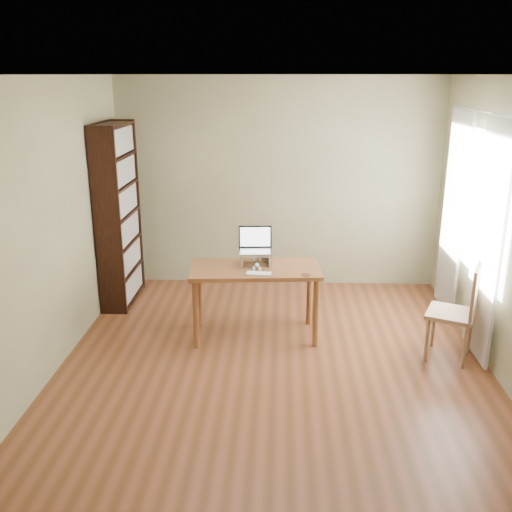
{
  "coord_description": "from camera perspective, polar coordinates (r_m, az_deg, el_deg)",
  "views": [
    {
      "loc": [
        0.06,
        -4.79,
        2.6
      ],
      "look_at": [
        -0.2,
        0.61,
        0.88
      ],
      "focal_mm": 40.0,
      "sensor_mm": 36.0,
      "label": 1
    }
  ],
  "objects": [
    {
      "name": "room",
      "position": [
        4.97,
        2.3,
        2.54
      ],
      "size": [
        4.04,
        4.54,
        2.64
      ],
      "color": "#562F16",
      "rests_on": "ground"
    },
    {
      "name": "bookshelf",
      "position": [
        6.79,
        -13.58,
        4.01
      ],
      "size": [
        0.3,
        0.9,
        2.1
      ],
      "color": "black",
      "rests_on": "ground"
    },
    {
      "name": "curtains",
      "position": [
        6.06,
        20.53,
        2.92
      ],
      "size": [
        0.03,
        1.9,
        2.25
      ],
      "color": "silver",
      "rests_on": "ground"
    },
    {
      "name": "desk",
      "position": [
        5.77,
        -0.08,
        -2.14
      ],
      "size": [
        1.35,
        0.75,
        0.75
      ],
      "rotation": [
        0.0,
        0.0,
        0.08
      ],
      "color": "brown",
      "rests_on": "ground"
    },
    {
      "name": "laptop_stand",
      "position": [
        5.78,
        -0.05,
        -0.1
      ],
      "size": [
        0.32,
        0.25,
        0.13
      ],
      "rotation": [
        0.0,
        0.0,
        0.08
      ],
      "color": "silver",
      "rests_on": "desk"
    },
    {
      "name": "laptop",
      "position": [
        5.81,
        -0.02,
        1.11
      ],
      "size": [
        0.35,
        0.3,
        0.24
      ],
      "rotation": [
        0.0,
        0.0,
        0.08
      ],
      "color": "silver",
      "rests_on": "laptop_stand"
    },
    {
      "name": "keyboard",
      "position": [
        5.52,
        0.29,
        -1.78
      ],
      "size": [
        0.27,
        0.13,
        0.02
      ],
      "rotation": [
        0.0,
        0.0,
        -0.08
      ],
      "color": "silver",
      "rests_on": "desk"
    },
    {
      "name": "coaster",
      "position": [
        5.53,
        5.03,
        -1.88
      ],
      "size": [
        0.09,
        0.09,
        0.01
      ],
      "primitive_type": "cylinder",
      "color": "#502A1B",
      "rests_on": "desk"
    },
    {
      "name": "cat",
      "position": [
        5.82,
        0.03,
        -0.25
      ],
      "size": [
        0.23,
        0.47,
        0.13
      ],
      "rotation": [
        0.0,
        0.0,
        0.1
      ],
      "color": "#3E3A31",
      "rests_on": "desk"
    },
    {
      "name": "chair",
      "position": [
        5.7,
        19.68,
        -4.89
      ],
      "size": [
        0.56,
        0.55,
        0.95
      ],
      "rotation": [
        0.0,
        0.0,
        -0.41
      ],
      "color": "tan",
      "rests_on": "ground"
    }
  ]
}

